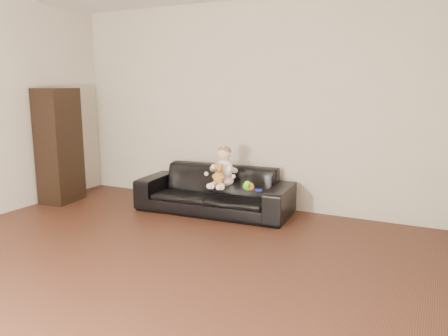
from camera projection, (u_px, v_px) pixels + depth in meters
The scene contains 10 objects.
floor at pixel (104, 288), 3.42m from camera, with size 5.50×5.50×0.00m, color #442418.
wall_back at pixel (246, 106), 5.59m from camera, with size 5.00×5.00×0.00m, color beige.
sofa at pixel (214, 190), 5.43m from camera, with size 1.91×0.75×0.56m, color black.
cabinet at pixel (59, 146), 5.82m from camera, with size 0.38×0.52×1.52m, color black.
shelf_item at pixel (58, 120), 5.75m from camera, with size 0.18×0.25×0.28m, color silver.
baby at pixel (223, 169), 5.20m from camera, with size 0.36×0.43×0.48m.
teddy_bear at pixel (219, 174), 5.08m from camera, with size 0.15×0.15×0.25m.
toy_green at pixel (248, 186), 5.03m from camera, with size 0.12×0.14×0.10m, color #73E71B.
toy_rattle at pixel (251, 188), 5.01m from camera, with size 0.08×0.08×0.08m, color #D04918.
toy_blue_disc at pixel (259, 190), 5.03m from camera, with size 0.09×0.09×0.01m, color #192DC8.
Camera 1 is at (2.25, -2.43, 1.58)m, focal length 35.00 mm.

